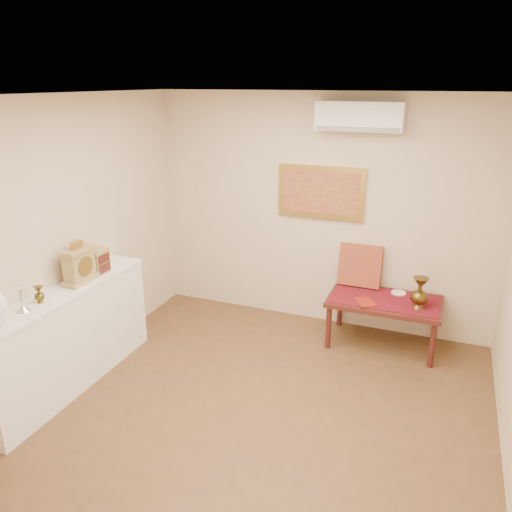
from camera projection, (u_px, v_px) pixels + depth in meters
The scene contains 18 objects.
floor at pixel (247, 428), 4.25m from camera, with size 4.50×4.50×0.00m, color brown.
ceiling at pixel (245, 97), 3.35m from camera, with size 4.50×4.50×0.00m, color white.
wall_back at pixel (320, 213), 5.78m from camera, with size 4.00×0.02×2.70m, color beige.
wall_front at pixel (11, 500), 1.83m from camera, with size 4.00×0.02×2.70m, color beige.
wall_left at pixel (41, 251), 4.49m from camera, with size 0.02×4.50×2.70m, color beige.
candlestick at pixel (21, 298), 4.13m from camera, with size 0.11×0.11×0.24m, color silver, non-canonical shape.
brass_urn_small at pixel (39, 292), 4.30m from camera, with size 0.09×0.09×0.20m, color brown, non-canonical shape.
table_cloth at pixel (385, 299), 5.42m from camera, with size 1.14×0.59×0.01m, color maroon.
brass_urn_tall at pixel (420, 290), 5.15m from camera, with size 0.18×0.18×0.41m, color brown, non-canonical shape.
plate at pixel (399, 293), 5.56m from camera, with size 0.16×0.16×0.01m, color white.
menu at pixel (365, 302), 5.33m from camera, with size 0.18×0.25×0.01m, color maroon.
cushion at pixel (360, 265), 5.71m from camera, with size 0.48×0.10×0.48m, color maroon.
display_ledge at pixel (69, 339), 4.72m from camera, with size 0.37×2.02×0.98m.
mantel_clock at pixel (79, 265), 4.71m from camera, with size 0.17×0.36×0.41m.
wooden_chest at pixel (98, 261), 4.96m from camera, with size 0.16×0.21×0.24m.
low_table at pixel (384, 305), 5.45m from camera, with size 1.20×0.70×0.55m.
painting at pixel (321, 192), 5.67m from camera, with size 1.00×0.06×0.60m.
ac_unit at pixel (359, 117), 5.16m from camera, with size 0.90×0.25×0.30m.
Camera 1 is at (1.36, -3.25, 2.81)m, focal length 35.00 mm.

